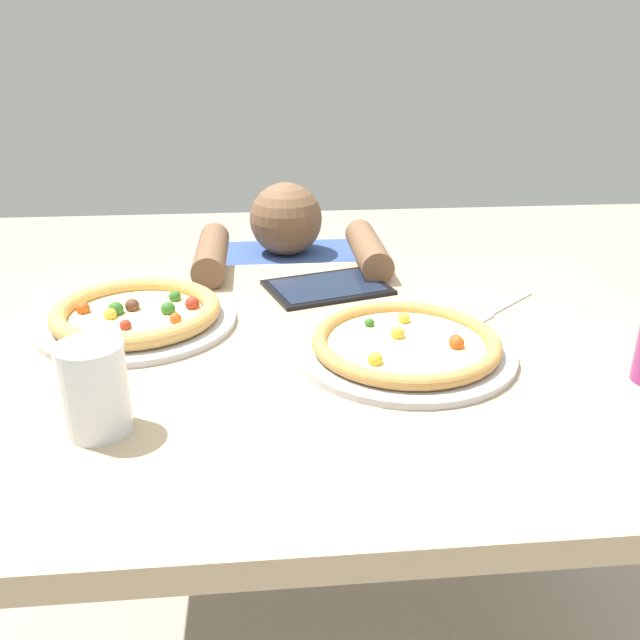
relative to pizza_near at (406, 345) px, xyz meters
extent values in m
cube|color=tan|center=(-0.10, 0.02, -0.04)|extent=(1.20, 0.94, 0.04)
cylinder|color=#89765B|center=(-0.62, 0.41, -0.41)|extent=(0.07, 0.07, 0.71)
cylinder|color=#89765B|center=(0.42, 0.41, -0.41)|extent=(0.07, 0.07, 0.71)
cylinder|color=#B7B7BC|center=(0.00, 0.00, -0.01)|extent=(0.36, 0.36, 0.01)
cylinder|color=#EFD68C|center=(0.00, 0.00, 0.00)|extent=(0.26, 0.26, 0.01)
torus|color=#C68C47|center=(0.00, 0.00, 0.01)|extent=(0.31, 0.31, 0.03)
sphere|color=gold|center=(-0.06, -0.07, 0.01)|extent=(0.02, 0.02, 0.02)
sphere|color=#BF4C19|center=(0.08, -0.02, 0.01)|extent=(0.02, 0.02, 0.02)
sphere|color=#2D6623|center=(-0.05, 0.07, 0.01)|extent=(0.02, 0.02, 0.02)
sphere|color=gold|center=(-0.01, 0.02, 0.01)|extent=(0.02, 0.02, 0.02)
sphere|color=brown|center=(0.08, -0.02, 0.01)|extent=(0.02, 0.02, 0.02)
sphere|color=gold|center=(0.01, 0.08, 0.01)|extent=(0.02, 0.02, 0.02)
cylinder|color=#B7B7BC|center=(-0.46, 0.16, -0.01)|extent=(0.36, 0.36, 0.01)
cylinder|color=#EFD68C|center=(-0.46, 0.16, 0.00)|extent=(0.24, 0.24, 0.01)
torus|color=tan|center=(-0.46, 0.16, 0.01)|extent=(0.30, 0.30, 0.03)
sphere|color=#BF4C19|center=(-0.39, 0.12, 0.01)|extent=(0.02, 0.02, 0.02)
sphere|color=brown|center=(-0.47, 0.19, 0.01)|extent=(0.03, 0.03, 0.03)
sphere|color=gold|center=(-0.50, 0.15, 0.01)|extent=(0.02, 0.02, 0.02)
sphere|color=#BF4C19|center=(-0.56, 0.18, 0.01)|extent=(0.03, 0.03, 0.03)
sphere|color=#2D6623|center=(-0.40, 0.23, 0.01)|extent=(0.02, 0.02, 0.02)
sphere|color=maroon|center=(-0.36, 0.19, 0.01)|extent=(0.03, 0.03, 0.03)
sphere|color=maroon|center=(-0.47, 0.10, 0.01)|extent=(0.02, 0.02, 0.02)
sphere|color=#2D6623|center=(-0.50, 0.17, 0.01)|extent=(0.03, 0.03, 0.03)
sphere|color=#2D6623|center=(-0.40, 0.16, 0.01)|extent=(0.03, 0.03, 0.03)
cylinder|color=silver|center=(-0.45, -0.19, 0.05)|extent=(0.09, 0.09, 0.13)
cube|color=white|center=(-0.45, -0.17, 0.08)|extent=(0.03, 0.03, 0.02)
cube|color=white|center=(-0.44, -0.18, 0.09)|extent=(0.03, 0.03, 0.02)
cube|color=silver|center=(0.25, 0.20, -0.02)|extent=(0.13, 0.12, 0.00)
cube|color=silver|center=(0.18, 0.14, -0.02)|extent=(0.05, 0.05, 0.00)
cube|color=black|center=(-0.10, 0.32, -0.01)|extent=(0.28, 0.23, 0.01)
cube|color=#192338|center=(-0.10, 0.32, -0.01)|extent=(0.24, 0.20, 0.00)
cylinder|color=#333847|center=(-0.17, 0.70, -0.54)|extent=(0.32, 0.32, 0.45)
cube|color=#334C8C|center=(-0.17, 0.70, -0.19)|extent=(0.40, 0.22, 0.26)
sphere|color=brown|center=(-0.17, 0.70, 0.03)|extent=(0.19, 0.19, 0.19)
cylinder|color=brown|center=(-0.34, 0.47, 0.02)|extent=(0.07, 0.28, 0.07)
cylinder|color=brown|center=(0.01, 0.47, 0.02)|extent=(0.07, 0.28, 0.07)
camera|label=1|loc=(-0.23, -0.97, 0.47)|focal=37.16mm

